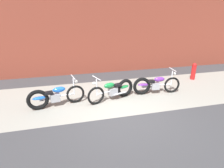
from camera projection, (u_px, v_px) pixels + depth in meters
The scene contains 7 objects.
ground_plane at pixel (124, 117), 5.93m from camera, with size 80.00×80.00×0.00m, color #38383A.
sidewalk_slab at pixel (111, 95), 7.52m from camera, with size 36.00×3.50×0.01m, color gray.
brick_building_wall at pixel (95, 22), 9.69m from camera, with size 36.00×0.50×5.49m, color brown.
motorcycle_blue at pixel (53, 97), 6.44m from camera, with size 1.99×0.66×1.03m.
motorcycle_green at pixel (115, 90), 7.04m from camera, with size 1.93×0.86×1.03m.
motorcycle_purple at pixel (153, 85), 7.54m from camera, with size 2.01×0.58×1.03m.
fire_hydrant at pixel (194, 71), 9.25m from camera, with size 0.22×0.22×0.84m.
Camera 1 is at (-1.63, -4.93, 3.07)m, focal length 29.53 mm.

